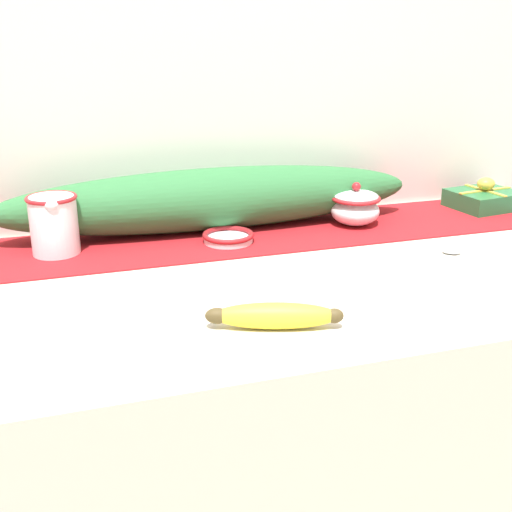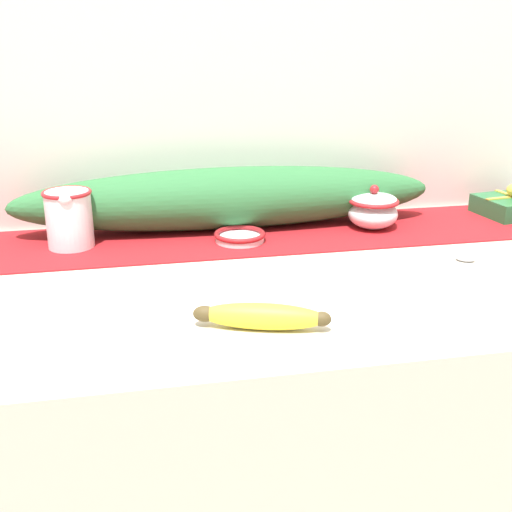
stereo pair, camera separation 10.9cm
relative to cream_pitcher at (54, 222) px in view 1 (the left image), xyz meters
The scene contains 10 objects.
countertop 0.64m from the cream_pitcher, 33.34° to the right, with size 1.59×0.72×0.88m, color beige.
back_wall 0.45m from the cream_pitcher, 26.16° to the left, with size 2.39×0.04×2.40m, color silver.
table_runner 0.34m from the cream_pitcher, ahead, with size 1.46×0.27×0.00m, color #A8191E.
cream_pitcher is the anchor object (origin of this frame).
sugar_bowl 0.64m from the cream_pitcher, ahead, with size 0.11×0.11×0.10m.
small_dish 0.34m from the cream_pitcher, ahead, with size 0.11×0.11×0.02m.
banana 0.53m from the cream_pitcher, 55.95° to the right, with size 0.20×0.09×0.04m.
spoon 0.76m from the cream_pitcher, 17.23° to the right, with size 0.17×0.10×0.01m.
gift_box 1.00m from the cream_pitcher, ahead, with size 0.17×0.15×0.07m.
poinsettia_garland 0.34m from the cream_pitcher, 11.02° to the left, with size 0.92×0.15×0.13m.
Camera 1 is at (-0.32, -1.03, 1.30)m, focal length 45.00 mm.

